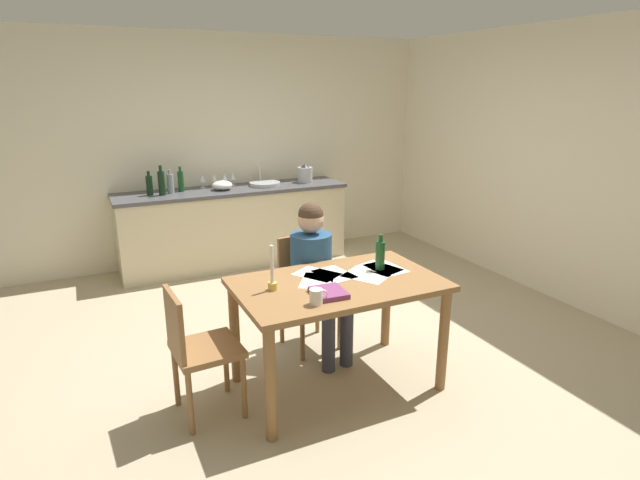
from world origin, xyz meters
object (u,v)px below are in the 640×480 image
at_px(coffee_mug, 317,297).
at_px(candlestick, 272,277).
at_px(bottle_vinegar, 162,183).
at_px(sink_unit, 265,184).
at_px(wine_bottle_on_table, 380,255).
at_px(wine_glass_near_sink, 233,176).
at_px(bottle_sauce, 181,181).
at_px(chair_side_empty, 197,347).
at_px(bottle_wine_red, 170,183).
at_px(wine_glass_by_kettle, 225,177).
at_px(person_seated, 316,270).
at_px(stovetop_kettle, 305,174).
at_px(bottle_oil, 149,185).
at_px(dining_table, 338,297).
at_px(wine_glass_back_right, 202,179).
at_px(book_magazine, 329,293).
at_px(mixing_bowl, 222,185).
at_px(chair_at_table, 306,285).
at_px(wine_glass_back_left, 214,178).

relative_size(coffee_mug, candlestick, 0.39).
bearing_deg(bottle_vinegar, coffee_mug, -82.71).
distance_m(candlestick, sink_unit, 2.93).
xyz_separation_m(coffee_mug, wine_bottle_on_table, (0.66, 0.35, 0.06)).
bearing_deg(wine_glass_near_sink, bottle_sauce, -172.96).
relative_size(chair_side_empty, sink_unit, 2.39).
bearing_deg(bottle_wine_red, wine_bottle_on_table, -71.09).
bearing_deg(wine_glass_by_kettle, coffee_mug, -96.12).
xyz_separation_m(person_seated, stovetop_kettle, (0.94, 2.31, 0.32)).
distance_m(candlestick, bottle_vinegar, 2.74).
relative_size(coffee_mug, wine_bottle_on_table, 0.46).
bearing_deg(wine_glass_by_kettle, bottle_wine_red, -169.29).
xyz_separation_m(chair_side_empty, sink_unit, (1.44, 2.76, 0.44)).
height_order(bottle_oil, bottle_sauce, bottle_sauce).
relative_size(candlestick, bottle_sauce, 1.08).
relative_size(candlestick, wine_glass_near_sink, 1.94).
bearing_deg(dining_table, wine_glass_back_right, 93.78).
height_order(bottle_sauce, wine_glass_by_kettle, bottle_sauce).
bearing_deg(bottle_wine_red, book_magazine, -82.23).
distance_m(book_magazine, wine_glass_by_kettle, 3.17).
relative_size(mixing_bowl, wine_glass_by_kettle, 1.48).
bearing_deg(candlestick, stovetop_kettle, 62.26).
height_order(person_seated, wine_glass_near_sink, person_seated).
bearing_deg(bottle_vinegar, sink_unit, 2.40).
bearing_deg(chair_side_empty, mixing_bowl, 71.21).
xyz_separation_m(dining_table, bottle_sauce, (-0.45, 2.90, 0.35)).
xyz_separation_m(wine_bottle_on_table, bottle_sauce, (-0.83, 2.81, 0.13)).
bearing_deg(bottle_oil, candlestick, -82.78).
height_order(chair_at_table, mixing_bowl, mixing_bowl).
height_order(sink_unit, bottle_vinegar, bottle_vinegar).
xyz_separation_m(stovetop_kettle, wine_glass_by_kettle, (-0.95, 0.15, 0.01)).
height_order(dining_table, candlestick, candlestick).
bearing_deg(bottle_sauce, book_magazine, -84.56).
bearing_deg(dining_table, sink_unit, 80.05).
bearing_deg(wine_glass_back_right, bottle_vinegar, -157.90).
bearing_deg(dining_table, chair_at_table, 84.96).
bearing_deg(wine_glass_near_sink, dining_table, -93.08).
height_order(chair_at_table, bottle_vinegar, bottle_vinegar).
bearing_deg(candlestick, chair_side_empty, 178.04).
relative_size(chair_at_table, wine_glass_back_left, 5.76).
xyz_separation_m(stovetop_kettle, wine_glass_back_left, (-1.08, 0.15, 0.01)).
bearing_deg(bottle_wine_red, bottle_oil, -173.72).
bearing_deg(wine_glass_back_right, wine_glass_near_sink, 0.00).
xyz_separation_m(chair_at_table, stovetop_kettle, (0.95, 2.17, 0.50)).
relative_size(mixing_bowl, wine_glass_back_left, 1.48).
height_order(coffee_mug, stovetop_kettle, stovetop_kettle).
xyz_separation_m(candlestick, bottle_sauce, (-0.01, 2.85, 0.15)).
distance_m(bottle_sauce, wine_glass_back_left, 0.40).
bearing_deg(wine_glass_by_kettle, wine_bottle_on_table, -83.80).
distance_m(chair_at_table, mixing_bowl, 2.18).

